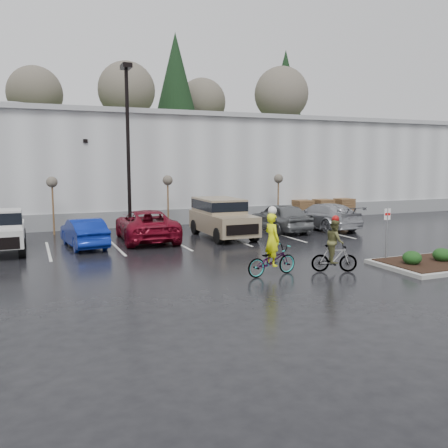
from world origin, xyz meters
name	(u,v)px	position (x,y,z in m)	size (l,w,h in m)	color
ground	(306,272)	(0.00, 0.00, 0.00)	(120.00, 120.00, 0.00)	black
warehouse	(155,166)	(0.00, 21.99, 3.65)	(60.50, 15.50, 7.20)	#A8AAAD
wooded_ridge	(109,170)	(0.00, 45.00, 3.00)	(80.00, 25.00, 6.00)	#243716
lamppost	(128,131)	(-4.00, 12.00, 5.69)	(0.50, 1.00, 9.22)	black
sapling_west	(52,185)	(-8.00, 13.00, 2.73)	(0.60, 0.60, 3.20)	#523721
sapling_mid	(168,183)	(-1.50, 13.00, 2.73)	(0.60, 0.60, 3.20)	#523721
sapling_east	(278,181)	(6.00, 13.00, 2.73)	(0.60, 0.60, 3.20)	#523721
pallet_stack_a	(302,209)	(8.50, 14.00, 0.68)	(1.20, 1.20, 1.35)	#523721
pallet_stack_b	(323,209)	(10.20, 14.00, 0.68)	(1.20, 1.20, 1.35)	#523721
pallet_stack_c	(344,208)	(12.00, 14.00, 0.68)	(1.20, 1.20, 1.35)	#523721
shrub_a	(412,258)	(4.00, -1.00, 0.41)	(0.70, 0.70, 0.52)	black
shrub_b	(442,255)	(5.50, -1.00, 0.41)	(0.70, 0.70, 0.52)	black
fire_lane_sign	(387,228)	(3.80, 0.20, 1.41)	(0.30, 0.05, 2.20)	gray
pickup_white	(0,230)	(-10.47, 8.71, 0.98)	(2.10, 5.20, 1.96)	beige
car_blue	(84,233)	(-6.89, 8.43, 0.69)	(1.45, 4.17, 1.37)	navy
car_red	(146,225)	(-3.73, 9.21, 0.79)	(2.62, 5.68, 1.58)	maroon
suv_tan	(223,218)	(0.24, 8.59, 1.03)	(2.20, 5.10, 2.06)	gray
car_grey	(280,217)	(4.21, 9.49, 0.82)	(1.93, 4.80, 1.64)	slate
car_far_silver	(323,216)	(7.02, 9.29, 0.77)	(2.17, 5.33, 1.55)	#A9ABB1
cyclist_hivis	(272,254)	(-1.38, 0.08, 0.76)	(2.11, 1.01, 2.46)	#3F3F44
cyclist_olive	(335,251)	(0.98, -0.33, 0.77)	(1.66, 1.05, 2.08)	#3F3F44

